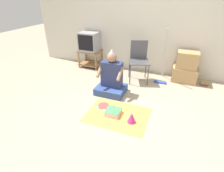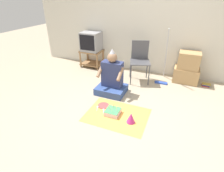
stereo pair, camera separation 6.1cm
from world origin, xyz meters
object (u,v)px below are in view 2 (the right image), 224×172
object	(u,v)px
folding_chair	(140,58)
person_seated	(112,79)
tv	(91,42)
book_pile	(206,85)
dust_mop	(164,67)
paper_plate	(103,105)
cardboard_box_stack	(187,68)
birthday_cake	(113,112)
party_hat_blue	(131,118)

from	to	relation	value
folding_chair	person_seated	world-z (taller)	person_seated
person_seated	tv	bearing A→B (deg)	133.47
book_pile	person_seated	world-z (taller)	person_seated
dust_mop	person_seated	distance (m)	1.28
person_seated	paper_plate	world-z (taller)	person_seated
book_pile	paper_plate	size ratio (longest dim) A/B	0.83
cardboard_box_stack	book_pile	size ratio (longest dim) A/B	4.04
birthday_cake	party_hat_blue	xyz separation A→B (m)	(0.35, -0.09, 0.04)
book_pile	party_hat_blue	distance (m)	2.17
tv	dust_mop	bearing A→B (deg)	-6.42
cardboard_box_stack	person_seated	bearing A→B (deg)	-141.08
dust_mop	cardboard_box_stack	bearing A→B (deg)	23.39
tv	book_pile	distance (m)	2.98
dust_mop	book_pile	xyz separation A→B (m)	(0.94, 0.14, -0.33)
book_pile	paper_plate	world-z (taller)	book_pile
tv	party_hat_blue	xyz separation A→B (m)	(1.73, -1.91, -0.60)
birthday_cake	dust_mop	bearing A→B (deg)	69.87
party_hat_blue	dust_mop	bearing A→B (deg)	82.00
dust_mop	paper_plate	world-z (taller)	dust_mop
birthday_cake	paper_plate	bearing A→B (deg)	148.34
person_seated	birthday_cake	size ratio (longest dim) A/B	3.84
party_hat_blue	paper_plate	size ratio (longest dim) A/B	0.82
folding_chair	person_seated	distance (m)	0.90
dust_mop	person_seated	bearing A→B (deg)	-134.62
folding_chair	person_seated	bearing A→B (deg)	-114.19
cardboard_box_stack	dust_mop	size ratio (longest dim) A/B	0.58
cardboard_box_stack	dust_mop	xyz separation A→B (m)	(-0.49, -0.21, 0.03)
folding_chair	party_hat_blue	xyz separation A→B (m)	(0.30, -1.58, -0.44)
person_seated	dust_mop	bearing A→B (deg)	45.38
person_seated	paper_plate	bearing A→B (deg)	-83.98
tv	dust_mop	distance (m)	2.00
party_hat_blue	folding_chair	bearing A→B (deg)	100.79
tv	book_pile	bearing A→B (deg)	-1.65
folding_chair	paper_plate	world-z (taller)	folding_chair
person_seated	book_pile	bearing A→B (deg)	29.65
folding_chair	birthday_cake	world-z (taller)	folding_chair
birthday_cake	paper_plate	size ratio (longest dim) A/B	1.14
birthday_cake	person_seated	bearing A→B (deg)	113.96
folding_chair	dust_mop	world-z (taller)	dust_mop
cardboard_box_stack	book_pile	xyz separation A→B (m)	(0.45, -0.08, -0.29)
tv	person_seated	xyz separation A→B (m)	(1.07, -1.13, -0.40)
cardboard_box_stack	paper_plate	size ratio (longest dim) A/B	3.36
paper_plate	cardboard_box_stack	bearing A→B (deg)	51.27
tv	person_seated	size ratio (longest dim) A/B	0.53
cardboard_box_stack	person_seated	xyz separation A→B (m)	(-1.39, -1.12, -0.03)
folding_chair	birthday_cake	size ratio (longest dim) A/B	3.79
dust_mop	birthday_cake	distance (m)	1.73
tv	birthday_cake	distance (m)	2.37
tv	paper_plate	size ratio (longest dim) A/B	2.34
cardboard_box_stack	birthday_cake	xyz separation A→B (m)	(-1.08, -1.81, -0.28)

